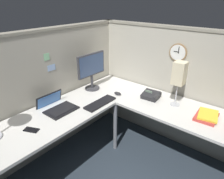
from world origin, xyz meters
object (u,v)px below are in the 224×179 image
at_px(monitor, 91,69).
at_px(cell_phone, 31,130).
at_px(computer_mouse, 118,93).
at_px(wall_clock, 178,52).
at_px(keyboard, 100,103).
at_px(desk_lamp_paper, 179,75).
at_px(laptop, 56,106).
at_px(book_stack, 207,116).
at_px(office_phone, 151,96).

distance_m(monitor, cell_phone, 1.12).
height_order(computer_mouse, wall_clock, wall_clock).
bearing_deg(computer_mouse, keyboard, 178.48).
relative_size(monitor, keyboard, 1.16).
distance_m(desk_lamp_paper, wall_clock, 0.36).
relative_size(laptop, keyboard, 0.89).
height_order(laptop, book_stack, laptop).
relative_size(keyboard, computer_mouse, 4.13).
relative_size(keyboard, office_phone, 1.97).
xyz_separation_m(monitor, office_phone, (0.26, -0.78, -0.26)).
xyz_separation_m(monitor, cell_phone, (-1.06, -0.22, -0.29)).
distance_m(office_phone, desk_lamp_paper, 0.46).
distance_m(laptop, book_stack, 1.66).
relative_size(office_phone, wall_clock, 0.99).
xyz_separation_m(keyboard, wall_clock, (0.82, -0.55, 0.54)).
distance_m(laptop, keyboard, 0.51).
bearing_deg(computer_mouse, monitor, 101.21).
xyz_separation_m(computer_mouse, book_stack, (0.16, -1.07, 0.00)).
relative_size(desk_lamp_paper, wall_clock, 2.41).
bearing_deg(computer_mouse, laptop, 155.07).
bearing_deg(keyboard, computer_mouse, -1.63).
bearing_deg(keyboard, monitor, 56.18).
bearing_deg(wall_clock, book_stack, -122.00).
bearing_deg(book_stack, monitor, 99.30).
bearing_deg(book_stack, laptop, 122.17).
xyz_separation_m(laptop, book_stack, (0.89, -1.41, -0.00)).
height_order(cell_phone, wall_clock, wall_clock).
xyz_separation_m(computer_mouse, office_phone, (0.19, -0.39, 0.02)).
height_order(keyboard, book_stack, book_stack).
bearing_deg(laptop, book_stack, -57.83).
height_order(laptop, wall_clock, wall_clock).
xyz_separation_m(cell_phone, book_stack, (1.30, -1.24, 0.02)).
bearing_deg(computer_mouse, cell_phone, 171.61).
xyz_separation_m(monitor, laptop, (-0.65, -0.05, -0.27)).
bearing_deg(book_stack, wall_clock, 58.00).
height_order(computer_mouse, desk_lamp_paper, desk_lamp_paper).
bearing_deg(wall_clock, monitor, 121.67).
bearing_deg(office_phone, desk_lamp_paper, -84.73).
relative_size(cell_phone, wall_clock, 0.65).
xyz_separation_m(cell_phone, wall_clock, (1.63, -0.71, 0.55)).
distance_m(computer_mouse, wall_clock, 0.91).
bearing_deg(keyboard, desk_lamp_paper, -52.39).
bearing_deg(laptop, desk_lamp_paper, -47.68).
distance_m(computer_mouse, desk_lamp_paper, 0.81).
relative_size(office_phone, desk_lamp_paper, 0.41).
bearing_deg(keyboard, cell_phone, 168.78).
height_order(laptop, desk_lamp_paper, desk_lamp_paper).
relative_size(keyboard, desk_lamp_paper, 0.81).
bearing_deg(laptop, office_phone, -38.67).
relative_size(book_stack, desk_lamp_paper, 0.58).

